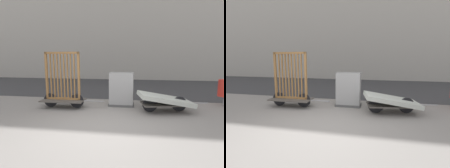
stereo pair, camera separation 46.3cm
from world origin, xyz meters
TOP-DOWN VIEW (x-y plane):
  - ground_plane at (0.00, 0.00)m, footprint 60.00×60.00m
  - road_strip at (0.00, 6.75)m, footprint 56.00×7.09m
  - building_facade at (0.00, 12.30)m, footprint 48.00×4.00m
  - bike_cart_with_bedframe at (-1.71, 1.77)m, footprint 2.17×0.72m
  - bike_cart_with_mattress at (1.72, 1.77)m, footprint 2.32×1.26m
  - utility_cabinet at (0.26, 2.29)m, footprint 0.90×0.50m

SIDE VIEW (x-z plane):
  - ground_plane at x=0.00m, z-range 0.00..0.00m
  - road_strip at x=0.00m, z-range 0.00..0.01m
  - bike_cart_with_mattress at x=1.72m, z-range 0.07..0.71m
  - utility_cabinet at x=0.26m, z-range -0.04..1.16m
  - bike_cart_with_bedframe at x=-1.71m, z-range -0.32..1.61m
  - building_facade at x=0.00m, z-range 0.00..13.16m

